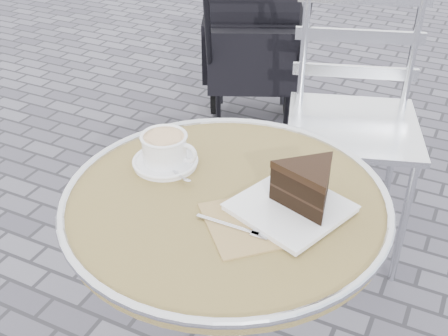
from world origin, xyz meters
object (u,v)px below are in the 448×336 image
at_px(cake_plate_set, 303,191).
at_px(bistro_chair, 355,87).
at_px(cafe_table, 226,255).
at_px(baby_stroller, 253,52).
at_px(cappuccino_set, 165,152).

distance_m(cake_plate_set, bistro_chair, 0.93).
xyz_separation_m(cafe_table, baby_stroller, (-0.57, 1.48, -0.12)).
xyz_separation_m(cafe_table, cappuccino_set, (-0.19, 0.06, 0.20)).
bearing_deg(bistro_chair, cake_plate_set, -100.99).
distance_m(cappuccino_set, baby_stroller, 1.51).
bearing_deg(baby_stroller, cappuccino_set, -98.97).
height_order(cafe_table, baby_stroller, baby_stroller).
height_order(cappuccino_set, cake_plate_set, cake_plate_set).
xyz_separation_m(cafe_table, bistro_chair, (0.05, 0.93, 0.05)).
distance_m(cafe_table, bistro_chair, 0.94).
bearing_deg(cappuccino_set, bistro_chair, 70.66).
height_order(cafe_table, bistro_chair, bistro_chair).
height_order(bistro_chair, baby_stroller, bistro_chair).
bearing_deg(baby_stroller, cafe_table, -93.05).
distance_m(cafe_table, cappuccino_set, 0.28).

